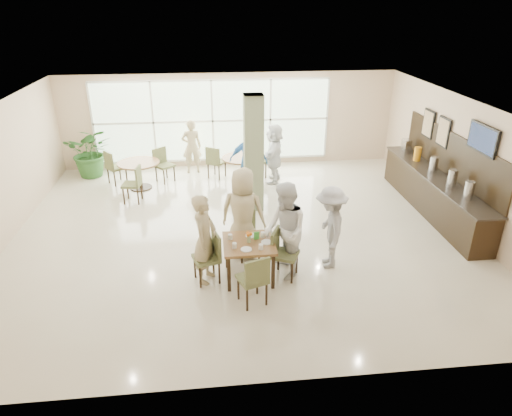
{
  "coord_description": "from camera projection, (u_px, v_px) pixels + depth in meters",
  "views": [
    {
      "loc": [
        -0.65,
        -9.1,
        4.79
      ],
      "look_at": [
        0.2,
        -1.2,
        1.1
      ],
      "focal_mm": 32.0,
      "sensor_mm": 36.0,
      "label": 1
    }
  ],
  "objects": [
    {
      "name": "chairs_table_right",
      "position": [
        242.0,
        166.0,
        12.78
      ],
      "size": [
        2.0,
        1.95,
        0.95
      ],
      "color": "#616738",
      "rests_on": "ground"
    },
    {
      "name": "tabletop_clutter",
      "position": [
        250.0,
        240.0,
        8.21
      ],
      "size": [
        0.79,
        0.7,
        0.21
      ],
      "color": "white",
      "rests_on": "main_table"
    },
    {
      "name": "potted_plant",
      "position": [
        91.0,
        152.0,
        13.12
      ],
      "size": [
        1.32,
        1.32,
        1.47
      ],
      "primitive_type": "imported",
      "rotation": [
        0.0,
        0.0,
        0.0
      ],
      "color": "#2B5F26",
      "rests_on": "ground"
    },
    {
      "name": "teen_standing",
      "position": [
        330.0,
        228.0,
        8.63
      ],
      "size": [
        0.72,
        1.12,
        1.64
      ],
      "primitive_type": "imported",
      "rotation": [
        0.0,
        0.0,
        -1.68
      ],
      "color": "#A0A0A2",
      "rests_on": "ground"
    },
    {
      "name": "buffet_counter",
      "position": [
        434.0,
        191.0,
        10.96
      ],
      "size": [
        0.64,
        4.7,
        1.95
      ],
      "color": "black",
      "rests_on": "ground"
    },
    {
      "name": "teen_far",
      "position": [
        243.0,
        213.0,
        8.95
      ],
      "size": [
        1.01,
        0.75,
        1.85
      ],
      "primitive_type": "imported",
      "rotation": [
        0.0,
        0.0,
        2.83
      ],
      "color": "tan",
      "rests_on": "ground"
    },
    {
      "name": "column",
      "position": [
        254.0,
        154.0,
        10.82
      ],
      "size": [
        0.45,
        0.45,
        2.8
      ],
      "primitive_type": "cube",
      "color": "#656C4B",
      "rests_on": "ground"
    },
    {
      "name": "framed_art_a",
      "position": [
        443.0,
        132.0,
        10.89
      ],
      "size": [
        0.05,
        0.55,
        0.7
      ],
      "color": "black",
      "rests_on": "ground"
    },
    {
      "name": "round_table_left",
      "position": [
        139.0,
        168.0,
        12.32
      ],
      "size": [
        1.12,
        1.12,
        0.75
      ],
      "color": "brown",
      "rests_on": "ground"
    },
    {
      "name": "chairs_main_table",
      "position": [
        248.0,
        256.0,
        8.34
      ],
      "size": [
        2.03,
        2.05,
        0.95
      ],
      "color": "#616738",
      "rests_on": "ground"
    },
    {
      "name": "window_bank",
      "position": [
        213.0,
        121.0,
        13.67
      ],
      "size": [
        7.0,
        0.04,
        7.0
      ],
      "color": "silver",
      "rests_on": "ground"
    },
    {
      "name": "ground",
      "position": [
        242.0,
        230.0,
        10.28
      ],
      "size": [
        10.0,
        10.0,
        0.0
      ],
      "primitive_type": "plane",
      "color": "beige",
      "rests_on": "ground"
    },
    {
      "name": "round_table_right",
      "position": [
        242.0,
        163.0,
        12.71
      ],
      "size": [
        1.14,
        1.14,
        0.75
      ],
      "color": "brown",
      "rests_on": "ground"
    },
    {
      "name": "teen_right",
      "position": [
        285.0,
        231.0,
        8.28
      ],
      "size": [
        0.81,
        0.98,
        1.84
      ],
      "primitive_type": "imported",
      "rotation": [
        0.0,
        0.0,
        -1.43
      ],
      "color": "white",
      "rests_on": "ground"
    },
    {
      "name": "main_table",
      "position": [
        249.0,
        247.0,
        8.29
      ],
      "size": [
        0.93,
        0.93,
        0.75
      ],
      "color": "brown",
      "rests_on": "ground"
    },
    {
      "name": "room_shell",
      "position": [
        240.0,
        159.0,
        9.57
      ],
      "size": [
        10.0,
        10.0,
        10.0
      ],
      "color": "white",
      "rests_on": "ground"
    },
    {
      "name": "adult_b",
      "position": [
        274.0,
        153.0,
        12.68
      ],
      "size": [
        1.1,
        1.67,
        1.66
      ],
      "primitive_type": "imported",
      "rotation": [
        0.0,
        0.0,
        -1.88
      ],
      "color": "white",
      "rests_on": "ground"
    },
    {
      "name": "framed_art_b",
      "position": [
        428.0,
        124.0,
        11.61
      ],
      "size": [
        0.05,
        0.55,
        0.7
      ],
      "color": "black",
      "rests_on": "ground"
    },
    {
      "name": "wall_tv",
      "position": [
        483.0,
        139.0,
        9.32
      ],
      "size": [
        0.06,
        1.0,
        0.58
      ],
      "color": "black",
      "rests_on": "ground"
    },
    {
      "name": "adult_a",
      "position": [
        249.0,
        161.0,
        11.92
      ],
      "size": [
        1.16,
        0.87,
        1.75
      ],
      "primitive_type": "imported",
      "rotation": [
        0.0,
        0.0,
        -0.31
      ],
      "color": "#468ED2",
      "rests_on": "ground"
    },
    {
      "name": "teen_left",
      "position": [
        205.0,
        239.0,
        8.15
      ],
      "size": [
        0.59,
        0.72,
        1.7
      ],
      "primitive_type": "imported",
      "rotation": [
        0.0,
        0.0,
        1.23
      ],
      "color": "tan",
      "rests_on": "ground"
    },
    {
      "name": "adult_standing",
      "position": [
        192.0,
        147.0,
        13.35
      ],
      "size": [
        0.62,
        0.43,
        1.6
      ],
      "primitive_type": "imported",
      "rotation": [
        0.0,
        0.0,
        3.23
      ],
      "color": "tan",
      "rests_on": "ground"
    },
    {
      "name": "chairs_table_left",
      "position": [
        138.0,
        172.0,
        12.34
      ],
      "size": [
        1.96,
        1.93,
        0.95
      ],
      "color": "#616738",
      "rests_on": "ground"
    }
  ]
}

